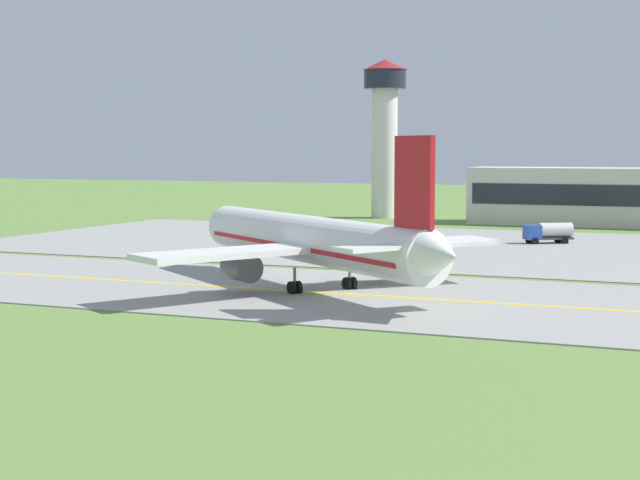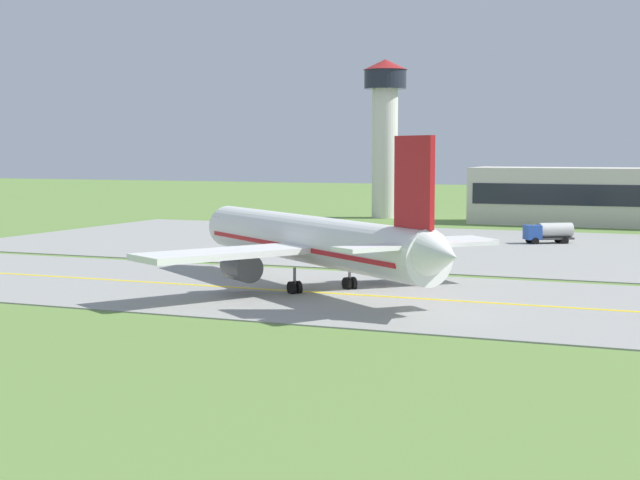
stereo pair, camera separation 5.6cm
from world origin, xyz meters
name	(u,v)px [view 2 (the right image)]	position (x,y,z in m)	size (l,w,h in m)	color
ground_plane	(340,295)	(0.00, 0.00, 0.00)	(500.00, 500.00, 0.00)	olive
taxiway_strip	(340,294)	(0.00, 0.00, 0.05)	(240.00, 28.00, 0.10)	gray
apron_pad	(553,250)	(10.00, 42.00, 0.05)	(140.00, 52.00, 0.10)	gray
taxiway_centreline	(340,294)	(0.00, 0.00, 0.11)	(220.00, 0.60, 0.01)	yellow
airplane_lead	(314,241)	(-3.09, 1.82, 4.13)	(33.48, 29.22, 12.70)	white
service_truck_fuel	(548,232)	(8.02, 50.28, 1.53)	(6.16, 4.97, 2.65)	#264CA5
terminal_building	(631,197)	(14.62, 84.12, 4.48)	(48.44, 11.33, 10.12)	beige
control_tower	(385,123)	(-26.30, 87.30, 16.29)	(7.60, 7.60, 27.05)	silver
traffic_cone_near_edge	(371,273)	(-1.68, 12.15, 0.30)	(0.44, 0.44, 0.60)	orange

